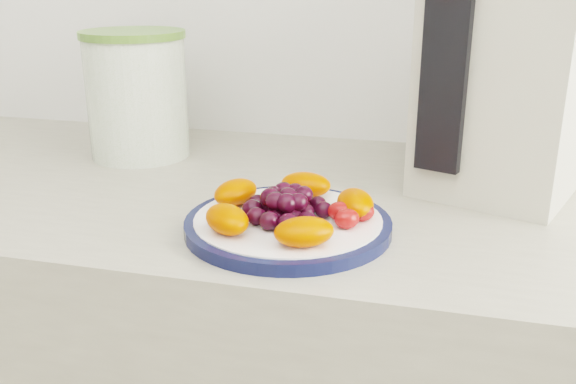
# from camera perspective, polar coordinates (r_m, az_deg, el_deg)

# --- Properties ---
(plate_rim) EXTENTS (0.25, 0.25, 0.01)m
(plate_rim) POSITION_cam_1_polar(r_m,az_deg,el_deg) (0.77, 0.00, -2.96)
(plate_rim) COLOR #0E1538
(plate_rim) RESTS_ON counter
(plate_face) EXTENTS (0.23, 0.23, 0.02)m
(plate_face) POSITION_cam_1_polar(r_m,az_deg,el_deg) (0.77, 0.00, -2.90)
(plate_face) COLOR white
(plate_face) RESTS_ON counter
(canister) EXTENTS (0.17, 0.17, 0.19)m
(canister) POSITION_cam_1_polar(r_m,az_deg,el_deg) (1.09, -13.25, 8.10)
(canister) COLOR #3A6011
(canister) RESTS_ON counter
(canister_lid) EXTENTS (0.18, 0.18, 0.01)m
(canister_lid) POSITION_cam_1_polar(r_m,az_deg,el_deg) (1.08, -13.68, 13.47)
(canister_lid) COLOR #567A33
(canister_lid) RESTS_ON canister
(appliance_body) EXTENTS (0.28, 0.32, 0.34)m
(appliance_body) POSITION_cam_1_polar(r_m,az_deg,el_deg) (0.96, 19.59, 10.42)
(appliance_body) COLOR beige
(appliance_body) RESTS_ON counter
(appliance_panel) EXTENTS (0.06, 0.04, 0.25)m
(appliance_panel) POSITION_cam_1_polar(r_m,az_deg,el_deg) (0.84, 13.76, 10.18)
(appliance_panel) COLOR black
(appliance_panel) RESTS_ON appliance_body
(fruit_plate) EXTENTS (0.22, 0.21, 0.04)m
(fruit_plate) POSITION_cam_1_polar(r_m,az_deg,el_deg) (0.77, 0.13, -1.22)
(fruit_plate) COLOR #D73500
(fruit_plate) RESTS_ON plate_face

